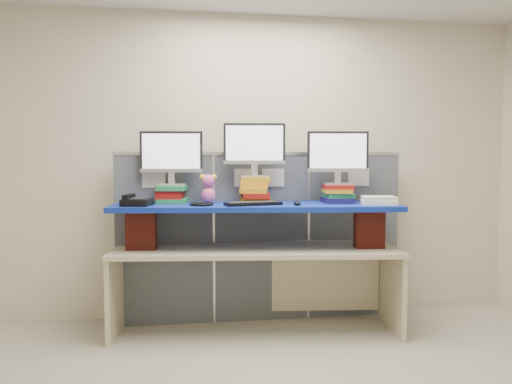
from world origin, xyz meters
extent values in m
cube|color=beige|center=(0.00, 0.00, 1.40)|extent=(5.00, 4.00, 2.80)
cube|color=#4B5159|center=(-0.87, 1.78, 0.75)|extent=(0.85, 0.05, 1.50)
cube|color=#4B5159|center=(0.00, 1.78, 0.75)|extent=(0.85, 0.05, 1.50)
cube|color=#4B5159|center=(0.87, 1.78, 0.75)|extent=(0.85, 0.05, 1.50)
cube|color=silver|center=(0.00, 1.78, 1.51)|extent=(2.60, 0.06, 0.03)
cube|color=silver|center=(-0.95, 1.75, 1.30)|extent=(0.20, 0.00, 0.16)
cube|color=silver|center=(-0.15, 1.75, 1.30)|extent=(0.20, 0.00, 0.16)
cube|color=silver|center=(0.10, 1.75, 1.30)|extent=(0.20, 0.00, 0.16)
cube|color=silver|center=(0.90, 1.75, 1.30)|extent=(0.20, 0.00, 0.16)
cube|color=beige|center=(-0.10, 1.47, 0.70)|extent=(2.44, 0.96, 0.04)
cube|color=beige|center=(-1.26, 1.60, 0.34)|extent=(0.11, 0.64, 0.68)
cube|color=beige|center=(1.06, 1.34, 0.34)|extent=(0.11, 0.64, 0.68)
cube|color=maroon|center=(-1.04, 1.52, 0.89)|extent=(0.25, 0.16, 0.33)
cube|color=maroon|center=(0.84, 1.31, 0.89)|extent=(0.25, 0.16, 0.33)
cube|color=navy|center=(-0.10, 1.47, 1.07)|extent=(2.42, 0.86, 0.04)
cube|color=#238646|center=(-0.79, 1.66, 1.11)|extent=(0.28, 0.31, 0.04)
cube|color=maroon|center=(-0.81, 1.66, 1.15)|extent=(0.25, 0.30, 0.03)
cube|color=maroon|center=(-0.80, 1.67, 1.18)|extent=(0.26, 0.30, 0.04)
cube|color=#238646|center=(-0.79, 1.66, 1.22)|extent=(0.28, 0.32, 0.04)
cube|color=#C48F1A|center=(-0.09, 1.60, 1.11)|extent=(0.26, 0.29, 0.04)
cube|color=maroon|center=(-0.08, 1.58, 1.16)|extent=(0.25, 0.31, 0.05)
cube|color=#C48F1A|center=(-0.10, 1.59, 1.20)|extent=(0.28, 0.33, 0.04)
cube|color=orange|center=(-0.10, 1.59, 1.24)|extent=(0.26, 0.29, 0.05)
cube|color=#C48F1A|center=(-0.08, 1.59, 1.29)|extent=(0.28, 0.30, 0.04)
cube|color=#16114B|center=(0.62, 1.50, 1.11)|extent=(0.28, 0.32, 0.04)
cube|color=#238646|center=(0.62, 1.50, 1.16)|extent=(0.24, 0.28, 0.04)
cube|color=#C48F1A|center=(0.61, 1.50, 1.19)|extent=(0.27, 0.32, 0.03)
cube|color=maroon|center=(0.62, 1.50, 1.23)|extent=(0.27, 0.30, 0.04)
cube|color=#A1A1A6|center=(-0.80, 1.67, 1.25)|extent=(0.25, 0.17, 0.02)
cube|color=#A1A1A6|center=(-0.80, 1.67, 1.31)|extent=(0.06, 0.05, 0.09)
cube|color=black|center=(-0.80, 1.67, 1.53)|extent=(0.53, 0.10, 0.35)
cube|color=silver|center=(-0.80, 1.65, 1.53)|extent=(0.48, 0.06, 0.31)
cube|color=#A1A1A6|center=(-0.09, 1.59, 1.32)|extent=(0.25, 0.17, 0.02)
cube|color=#A1A1A6|center=(-0.09, 1.59, 1.38)|extent=(0.06, 0.05, 0.09)
cube|color=black|center=(-0.09, 1.59, 1.60)|extent=(0.53, 0.10, 0.35)
cube|color=silver|center=(-0.09, 1.57, 1.60)|extent=(0.48, 0.06, 0.31)
cube|color=#A1A1A6|center=(0.62, 1.51, 1.25)|extent=(0.25, 0.17, 0.02)
cube|color=#A1A1A6|center=(0.62, 1.51, 1.31)|extent=(0.06, 0.05, 0.09)
cube|color=black|center=(0.62, 1.51, 1.53)|extent=(0.53, 0.10, 0.35)
cube|color=silver|center=(0.62, 1.49, 1.53)|extent=(0.48, 0.06, 0.31)
cube|color=black|center=(-0.14, 1.35, 1.10)|extent=(0.48, 0.24, 0.03)
cube|color=#29292B|center=(-0.14, 1.35, 1.12)|extent=(0.41, 0.18, 0.00)
ellipsoid|color=black|center=(0.21, 1.29, 1.11)|extent=(0.08, 0.12, 0.03)
cube|color=black|center=(-1.07, 1.44, 1.12)|extent=(0.26, 0.24, 0.05)
cube|color=#29292B|center=(-1.07, 1.44, 1.15)|extent=(0.13, 0.13, 0.01)
cube|color=black|center=(-1.13, 1.46, 1.17)|extent=(0.09, 0.20, 0.04)
torus|color=black|center=(-0.55, 1.40, 1.10)|extent=(0.22, 0.22, 0.02)
ellipsoid|color=#E9589D|center=(-0.49, 1.60, 1.16)|extent=(0.12, 0.11, 0.14)
sphere|color=#E9589D|center=(-0.49, 1.60, 1.28)|extent=(0.11, 0.11, 0.11)
sphere|color=yellow|center=(-0.54, 1.60, 1.32)|extent=(0.05, 0.05, 0.05)
sphere|color=yellow|center=(-0.44, 1.60, 1.32)|extent=(0.05, 0.05, 0.05)
cube|color=white|center=(0.90, 1.28, 1.11)|extent=(0.32, 0.28, 0.03)
cube|color=white|center=(0.90, 1.28, 1.14)|extent=(0.31, 0.26, 0.03)
camera|label=1|loc=(-0.72, -2.64, 1.47)|focal=35.00mm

